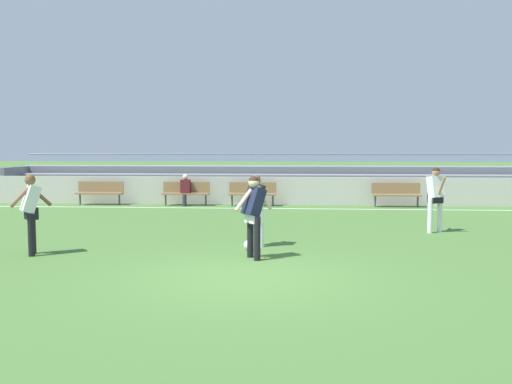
% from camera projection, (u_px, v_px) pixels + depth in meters
% --- Properties ---
extents(ground_plane, '(160.00, 160.00, 0.00)m').
position_uv_depth(ground_plane, '(245.00, 276.00, 9.27)').
color(ground_plane, '#477033').
extents(field_line_sideline, '(44.00, 0.12, 0.01)m').
position_uv_depth(field_line_sideline, '(271.00, 208.00, 19.69)').
color(field_line_sideline, white).
rests_on(field_line_sideline, ground).
extents(sideline_wall, '(48.00, 0.16, 1.08)m').
position_uv_depth(sideline_wall, '(273.00, 191.00, 21.02)').
color(sideline_wall, '#BCB7AD').
rests_on(sideline_wall, ground).
extents(bleacher_stand, '(27.06, 2.65, 1.96)m').
position_uv_depth(bleacher_stand, '(321.00, 181.00, 22.99)').
color(bleacher_stand, '#B2B2B7').
rests_on(bleacher_stand, ground).
extents(bench_near_wall_gap, '(1.80, 0.40, 0.90)m').
position_uv_depth(bench_near_wall_gap, '(186.00, 191.00, 20.73)').
color(bench_near_wall_gap, olive).
rests_on(bench_near_wall_gap, ground).
extents(bench_centre_sideline, '(1.80, 0.40, 0.90)m').
position_uv_depth(bench_centre_sideline, '(396.00, 192.00, 20.16)').
color(bench_centre_sideline, olive).
rests_on(bench_centre_sideline, ground).
extents(bench_far_right, '(1.80, 0.40, 0.90)m').
position_uv_depth(bench_far_right, '(253.00, 192.00, 20.55)').
color(bench_far_right, olive).
rests_on(bench_far_right, ground).
extents(bench_far_left, '(1.80, 0.40, 0.90)m').
position_uv_depth(bench_far_left, '(100.00, 191.00, 20.97)').
color(bench_far_left, olive).
rests_on(bench_far_left, ground).
extents(spectator_seated, '(0.36, 0.42, 1.21)m').
position_uv_depth(spectator_seated, '(185.00, 187.00, 20.60)').
color(spectator_seated, '#2D2D38').
rests_on(spectator_seated, ground).
extents(player_dark_challenging, '(0.44, 0.54, 1.61)m').
position_uv_depth(player_dark_challenging, '(256.00, 204.00, 12.02)').
color(player_dark_challenging, white).
rests_on(player_dark_challenging, ground).
extents(player_dark_pressing_high, '(0.76, 0.54, 1.65)m').
position_uv_depth(player_dark_pressing_high, '(254.00, 210.00, 10.67)').
color(player_dark_pressing_high, black).
rests_on(player_dark_pressing_high, ground).
extents(player_white_wide_left, '(0.74, 0.54, 1.67)m').
position_uv_depth(player_white_wide_left, '(31.00, 207.00, 11.06)').
color(player_white_wide_left, black).
rests_on(player_white_wide_left, ground).
extents(player_white_overlapping, '(0.49, 0.66, 1.70)m').
position_uv_depth(player_white_overlapping, '(435.00, 194.00, 14.02)').
color(player_white_overlapping, white).
rests_on(player_white_overlapping, ground).
extents(soccer_ball, '(0.22, 0.22, 0.22)m').
position_uv_depth(soccer_ball, '(249.00, 245.00, 11.65)').
color(soccer_ball, white).
rests_on(soccer_ball, ground).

